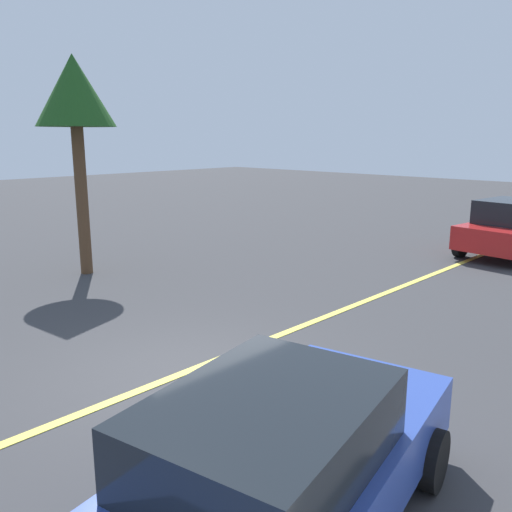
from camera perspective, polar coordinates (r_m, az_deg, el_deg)
name	(u,v)px	position (r m, az deg, el deg)	size (l,w,h in m)	color
ground_plane	(177,376)	(8.32, -8.43, -12.56)	(80.00, 80.00, 0.00)	#38383A
lane_marking_centre	(303,326)	(10.27, 5.01, -7.44)	(28.00, 0.16, 0.01)	#E0D14C
car_blue_behind_van	(277,471)	(4.83, 2.30, -21.92)	(4.74, 2.66, 1.54)	#2D479E
tree_left_verge	(75,96)	(14.40, -18.79, 15.84)	(1.95, 1.95, 5.49)	#513823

